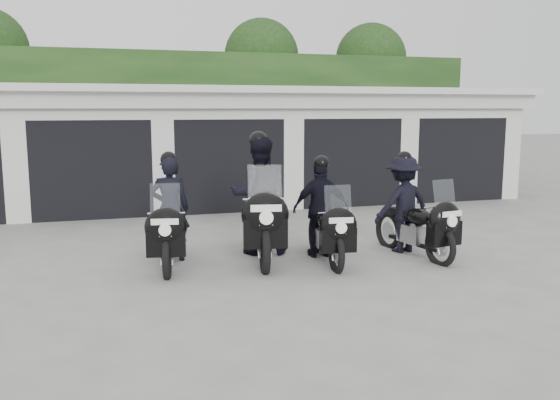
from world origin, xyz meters
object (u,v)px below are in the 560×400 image
object	(u,v)px
police_bike_b	(260,203)
police_bike_c	(324,215)
police_bike_a	(169,220)
police_bike_d	(409,209)

from	to	relation	value
police_bike_b	police_bike_c	xyz separation A→B (m)	(0.96, -0.46, -0.16)
police_bike_b	police_bike_c	world-z (taller)	police_bike_b
police_bike_b	police_bike_c	size ratio (longest dim) A/B	1.22
police_bike_b	police_bike_c	distance (m)	1.07
police_bike_a	police_bike_d	distance (m)	3.99
police_bike_d	police_bike_a	bearing A→B (deg)	164.48
police_bike_a	police_bike_b	world-z (taller)	police_bike_b
police_bike_d	police_bike_c	bearing A→B (deg)	167.69
police_bike_a	police_bike_c	xyz separation A→B (m)	(2.46, -0.33, 0.01)
police_bike_b	police_bike_d	size ratio (longest dim) A/B	1.20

